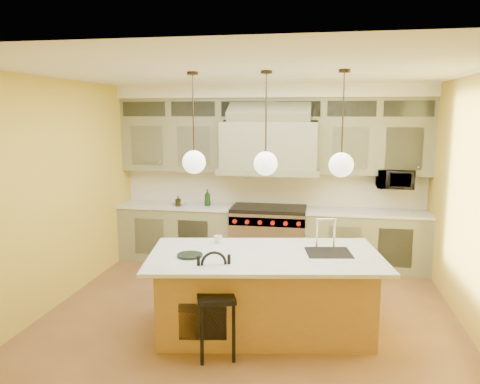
% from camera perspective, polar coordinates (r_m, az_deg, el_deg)
% --- Properties ---
extents(floor, '(5.00, 5.00, 0.00)m').
position_cam_1_polar(floor, '(5.86, 0.99, -15.22)').
color(floor, brown).
rests_on(floor, ground).
extents(ceiling, '(5.00, 5.00, 0.00)m').
position_cam_1_polar(ceiling, '(5.34, 1.09, 14.35)').
color(ceiling, white).
rests_on(ceiling, wall_back).
extents(wall_back, '(5.00, 0.00, 5.00)m').
position_cam_1_polar(wall_back, '(7.86, 3.88, 2.20)').
color(wall_back, gold).
rests_on(wall_back, ground).
extents(wall_front, '(5.00, 0.00, 5.00)m').
position_cam_1_polar(wall_front, '(3.04, -6.41, -9.77)').
color(wall_front, gold).
rests_on(wall_front, ground).
extents(wall_left, '(0.00, 5.00, 5.00)m').
position_cam_1_polar(wall_left, '(6.30, -22.05, -0.32)').
color(wall_left, gold).
rests_on(wall_left, ground).
extents(wall_right, '(0.00, 5.00, 5.00)m').
position_cam_1_polar(wall_right, '(5.60, 27.20, -1.83)').
color(wall_right, gold).
rests_on(wall_right, ground).
extents(back_cabinetry, '(5.00, 0.77, 2.90)m').
position_cam_1_polar(back_cabinetry, '(7.60, 3.66, 1.80)').
color(back_cabinetry, gray).
rests_on(back_cabinetry, floor).
extents(range, '(1.20, 0.74, 0.96)m').
position_cam_1_polar(range, '(7.70, 3.51, -5.27)').
color(range, silver).
rests_on(range, floor).
extents(kitchen_island, '(2.74, 1.75, 1.35)m').
position_cam_1_polar(kitchen_island, '(5.41, 3.06, -11.95)').
color(kitchen_island, '#A16B39').
rests_on(kitchen_island, floor).
extents(counter_stool, '(0.47, 0.47, 1.06)m').
position_cam_1_polar(counter_stool, '(4.85, -3.01, -12.89)').
color(counter_stool, black).
rests_on(counter_stool, floor).
extents(microwave, '(0.54, 0.37, 0.30)m').
position_cam_1_polar(microwave, '(7.65, 18.35, 1.53)').
color(microwave, black).
rests_on(microwave, back_cabinetry).
extents(oil_bottle_a, '(0.11, 0.11, 0.28)m').
position_cam_1_polar(oil_bottle_a, '(7.76, -3.99, -0.68)').
color(oil_bottle_a, '#133316').
rests_on(oil_bottle_a, back_cabinetry).
extents(oil_bottle_b, '(0.08, 0.08, 0.18)m').
position_cam_1_polar(oil_bottle_b, '(7.78, -7.54, -1.08)').
color(oil_bottle_b, black).
rests_on(oil_bottle_b, back_cabinetry).
extents(fruit_bowl, '(0.30, 0.30, 0.06)m').
position_cam_1_polar(fruit_bowl, '(7.91, -7.37, -1.32)').
color(fruit_bowl, beige).
rests_on(fruit_bowl, back_cabinetry).
extents(cup, '(0.11, 0.11, 0.09)m').
position_cam_1_polar(cup, '(5.63, -2.71, -5.77)').
color(cup, silver).
rests_on(cup, kitchen_island).
extents(pendant_left, '(0.26, 0.26, 1.11)m').
position_cam_1_polar(pendant_left, '(5.22, -5.63, 3.96)').
color(pendant_left, '#2D2319').
rests_on(pendant_left, ceiling).
extents(pendant_center, '(0.26, 0.26, 1.11)m').
position_cam_1_polar(pendant_center, '(5.06, 3.14, 3.82)').
color(pendant_center, '#2D2319').
rests_on(pendant_center, ceiling).
extents(pendant_right, '(0.26, 0.26, 1.11)m').
position_cam_1_polar(pendant_right, '(5.03, 12.24, 3.58)').
color(pendant_right, '#2D2319').
rests_on(pendant_right, ceiling).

